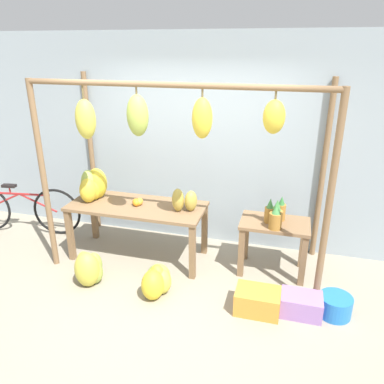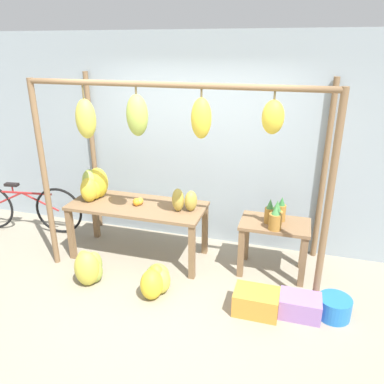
% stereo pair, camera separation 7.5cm
% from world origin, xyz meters
% --- Properties ---
extents(ground_plane, '(20.00, 20.00, 0.00)m').
position_xyz_m(ground_plane, '(0.00, 0.00, 0.00)').
color(ground_plane, gray).
extents(shop_wall_back, '(8.00, 0.08, 2.80)m').
position_xyz_m(shop_wall_back, '(0.00, 1.63, 1.40)').
color(shop_wall_back, '#99A8B2').
rests_on(shop_wall_back, ground_plane).
extents(stall_awning, '(3.26, 1.25, 2.29)m').
position_xyz_m(stall_awning, '(-0.06, 0.63, 1.68)').
color(stall_awning, brown).
rests_on(stall_awning, ground_plane).
extents(display_table_main, '(1.73, 0.71, 0.74)m').
position_xyz_m(display_table_main, '(-0.63, 0.89, 0.64)').
color(display_table_main, brown).
rests_on(display_table_main, ground_plane).
extents(display_table_side, '(0.81, 0.51, 0.67)m').
position_xyz_m(display_table_side, '(1.09, 0.99, 0.51)').
color(display_table_side, brown).
rests_on(display_table_side, ground_plane).
extents(banana_pile_on_table, '(0.42, 0.49, 0.40)m').
position_xyz_m(banana_pile_on_table, '(-1.26, 0.91, 0.91)').
color(banana_pile_on_table, yellow).
rests_on(banana_pile_on_table, display_table_main).
extents(orange_pile, '(0.13, 0.14, 0.09)m').
position_xyz_m(orange_pile, '(-0.62, 0.87, 0.78)').
color(orange_pile, orange).
rests_on(orange_pile, display_table_main).
extents(pineapple_cluster, '(0.24, 0.38, 0.30)m').
position_xyz_m(pineapple_cluster, '(1.09, 0.94, 0.80)').
color(pineapple_cluster, '#A3702D').
rests_on(pineapple_cluster, display_table_side).
extents(banana_pile_ground_left, '(0.39, 0.44, 0.43)m').
position_xyz_m(banana_pile_ground_left, '(-0.96, 0.17, 0.18)').
color(banana_pile_ground_left, '#9EB247').
rests_on(banana_pile_ground_left, ground_plane).
extents(banana_pile_ground_right, '(0.41, 0.49, 0.35)m').
position_xyz_m(banana_pile_ground_right, '(-0.12, 0.18, 0.17)').
color(banana_pile_ground_right, gold).
rests_on(banana_pile_ground_right, ground_plane).
extents(fruit_crate_white, '(0.46, 0.33, 0.25)m').
position_xyz_m(fruit_crate_white, '(1.00, 0.18, 0.12)').
color(fruit_crate_white, orange).
rests_on(fruit_crate_white, ground_plane).
extents(blue_bucket, '(0.34, 0.34, 0.22)m').
position_xyz_m(blue_bucket, '(1.78, 0.33, 0.11)').
color(blue_bucket, blue).
rests_on(blue_bucket, ground_plane).
extents(parked_bicycle, '(1.78, 0.30, 0.75)m').
position_xyz_m(parked_bicycle, '(-2.56, 1.07, 0.37)').
color(parked_bicycle, black).
rests_on(parked_bicycle, ground_plane).
extents(papaya_pile, '(0.35, 0.26, 0.29)m').
position_xyz_m(papaya_pile, '(-0.00, 0.87, 0.87)').
color(papaya_pile, '#B2993D').
rests_on(papaya_pile, display_table_main).
extents(fruit_crate_purple, '(0.42, 0.29, 0.22)m').
position_xyz_m(fruit_crate_purple, '(1.44, 0.25, 0.11)').
color(fruit_crate_purple, '#9970B7').
rests_on(fruit_crate_purple, ground_plane).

